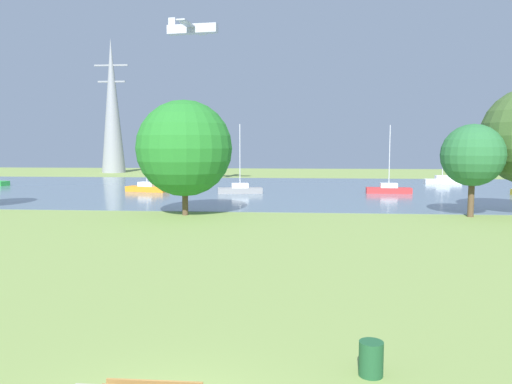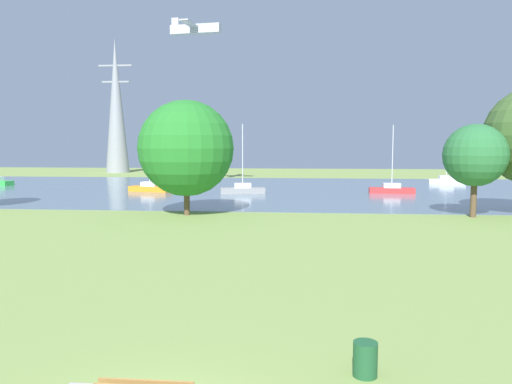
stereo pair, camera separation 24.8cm
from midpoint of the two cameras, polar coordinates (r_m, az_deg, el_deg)
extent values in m
plane|color=#7F994C|center=(30.97, -0.34, -4.37)|extent=(160.00, 160.00, 0.00)
cylinder|color=#1E512D|center=(12.24, 12.47, -18.17)|extent=(0.56, 0.56, 0.80)
cube|color=slate|center=(58.70, 2.07, 0.30)|extent=(140.00, 40.00, 0.02)
cube|color=red|center=(55.91, 14.86, 0.18)|extent=(4.88, 1.78, 0.60)
cube|color=white|center=(55.87, 14.87, 0.74)|extent=(1.86, 1.20, 0.50)
cylinder|color=silver|center=(55.71, 14.95, 3.96)|extent=(0.10, 0.10, 6.77)
cube|color=gray|center=(53.94, -1.98, 0.17)|extent=(4.99, 2.32, 0.60)
cube|color=white|center=(53.89, -1.98, 0.75)|extent=(1.97, 1.40, 0.50)
cylinder|color=silver|center=(53.72, -1.99, 4.14)|extent=(0.10, 0.10, 6.87)
cube|color=orange|center=(57.12, -12.51, 0.34)|extent=(5.02, 2.62, 0.60)
cube|color=white|center=(57.07, -12.52, 0.89)|extent=(2.01, 1.51, 0.50)
cylinder|color=silver|center=(56.91, -12.59, 4.17)|extent=(0.10, 0.10, 7.04)
cube|color=white|center=(72.18, 20.50, 1.16)|extent=(4.81, 1.54, 0.60)
cube|color=white|center=(72.14, 20.51, 1.60)|extent=(1.81, 1.11, 0.50)
cylinder|color=silver|center=(72.04, 20.57, 3.36)|extent=(0.10, 0.10, 4.94)
cylinder|color=brown|center=(37.64, -8.33, -0.75)|extent=(0.44, 0.44, 2.51)
sphere|color=#257728|center=(37.43, -8.41, 4.98)|extent=(7.15, 7.15, 7.15)
cylinder|color=brown|center=(39.54, 23.29, -0.52)|extent=(0.44, 0.44, 2.94)
sphere|color=#2A6A38|center=(39.36, 23.46, 3.90)|extent=(4.53, 4.53, 4.53)
cone|color=gray|center=(98.56, -16.25, 9.45)|extent=(4.40, 4.40, 25.06)
cube|color=gray|center=(99.40, -16.37, 13.78)|extent=(6.40, 0.30, 0.30)
cube|color=gray|center=(99.00, -16.32, 12.06)|extent=(5.20, 0.30, 0.30)
cube|color=silver|center=(65.43, -7.41, 18.04)|extent=(6.49, 1.93, 1.10)
cube|color=silver|center=(65.47, -7.42, 18.22)|extent=(2.20, 8.47, 0.16)
cube|color=silver|center=(66.54, -9.75, 18.50)|extent=(0.91, 0.24, 1.50)
camera|label=1|loc=(0.12, -90.28, -0.03)|focal=34.85mm
camera|label=2|loc=(0.12, 89.72, 0.03)|focal=34.85mm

